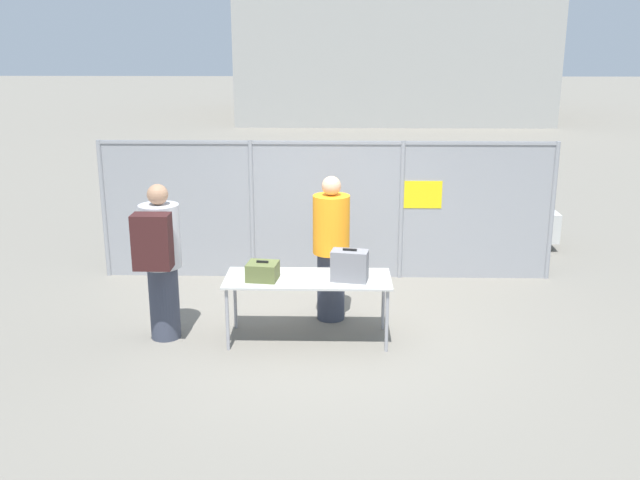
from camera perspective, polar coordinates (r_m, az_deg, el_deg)
ground_plane at (r=8.61m, az=0.29°, el=-7.64°), size 120.00×120.00×0.00m
fence_section at (r=10.35m, az=0.59°, el=2.65°), size 6.59×0.07×2.03m
inspection_table at (r=8.25m, az=-0.97°, el=-3.40°), size 1.92×0.76×0.77m
suitcase_olive at (r=8.16m, az=-4.61°, el=-2.50°), size 0.38×0.35×0.23m
suitcase_grey at (r=8.09m, az=2.38°, el=-2.06°), size 0.44×0.30×0.38m
traveler_hooded at (r=8.36m, az=-12.68°, el=-1.32°), size 0.46×0.71×1.85m
security_worker_near at (r=8.80m, az=0.90°, el=-0.55°), size 0.45×0.45×1.83m
utility_trailer at (r=12.73m, az=12.22°, el=1.60°), size 3.30×2.13×0.64m
distant_hangar at (r=33.73m, az=5.47°, el=15.59°), size 12.74×10.69×6.63m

